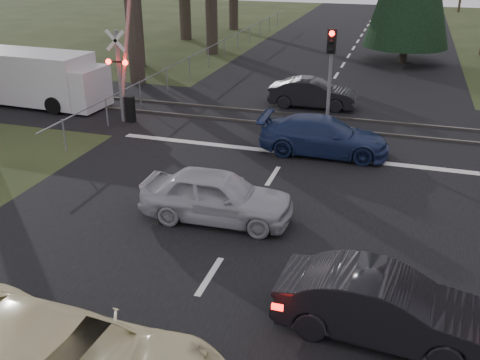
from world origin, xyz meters
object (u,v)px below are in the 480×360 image
at_px(crossing_signal, 124,74).
at_px(white_van, 42,79).
at_px(dark_hatchback, 384,307).
at_px(silver_car, 217,196).
at_px(blue_sedan, 324,136).
at_px(traffic_signal_center, 330,64).
at_px(dark_car_far, 313,93).

relative_size(crossing_signal, white_van, 1.10).
relative_size(crossing_signal, dark_hatchback, 1.69).
distance_m(silver_car, blue_sedan, 6.17).
distance_m(traffic_signal_center, dark_hatchback, 12.11).
bearing_deg(dark_hatchback, silver_car, 56.51).
xyz_separation_m(traffic_signal_center, dark_hatchback, (2.88, -11.57, -2.13)).
relative_size(traffic_signal_center, blue_sedan, 0.89).
relative_size(dark_hatchback, dark_car_far, 1.04).
xyz_separation_m(traffic_signal_center, white_van, (-13.19, 0.25, -1.57)).
height_order(dark_hatchback, silver_car, silver_car).
bearing_deg(dark_car_far, crossing_signal, 120.43).
bearing_deg(dark_hatchback, crossing_signal, 50.35).
xyz_separation_m(silver_car, white_van, (-11.43, 8.25, 0.52)).
height_order(crossing_signal, white_van, crossing_signal).
bearing_deg(silver_car, dark_car_far, -4.45).
relative_size(crossing_signal, traffic_signal_center, 1.70).
height_order(blue_sedan, white_van, white_van).
distance_m(traffic_signal_center, white_van, 13.29).
relative_size(traffic_signal_center, white_van, 0.65).
bearing_deg(dark_hatchback, blue_sedan, 19.82).
height_order(crossing_signal, dark_car_far, crossing_signal).
xyz_separation_m(dark_hatchback, dark_car_far, (-4.08, 15.15, -0.03)).
bearing_deg(silver_car, dark_hatchback, -129.27).
distance_m(dark_hatchback, white_van, 19.95).
relative_size(blue_sedan, white_van, 0.73).
bearing_deg(white_van, dark_hatchback, -33.64).
xyz_separation_m(traffic_signal_center, dark_car_far, (-1.20, 3.59, -2.15)).
height_order(crossing_signal, silver_car, crossing_signal).
bearing_deg(dark_hatchback, white_van, 57.77).
xyz_separation_m(traffic_signal_center, blue_sedan, (0.23, -2.15, -2.14)).
distance_m(traffic_signal_center, blue_sedan, 3.04).
bearing_deg(traffic_signal_center, white_van, 178.92).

